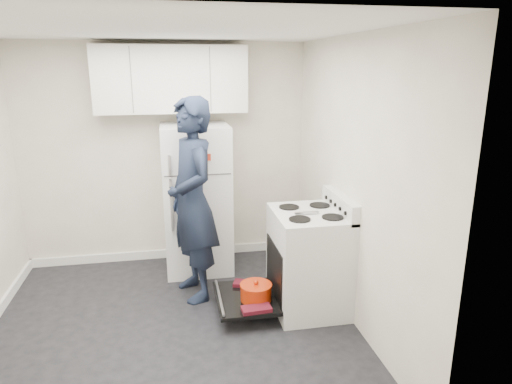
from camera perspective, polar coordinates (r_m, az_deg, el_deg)
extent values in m
cube|color=black|center=(4.27, -10.28, -16.41)|extent=(3.20, 3.20, 0.01)
cube|color=white|center=(3.64, -12.28, 19.26)|extent=(3.20, 3.20, 0.01)
cube|color=beige|center=(5.33, -11.20, 4.52)|extent=(3.20, 0.01, 2.50)
cube|color=beige|center=(2.26, -11.16, -10.80)|extent=(3.20, 0.01, 2.50)
cube|color=beige|center=(4.07, 11.90, 1.10)|extent=(0.01, 3.20, 2.50)
cube|color=white|center=(5.66, -10.57, -7.51)|extent=(3.20, 0.03, 0.10)
cube|color=silver|center=(4.36, 6.57, -8.70)|extent=(0.65, 0.76, 0.92)
cube|color=black|center=(4.37, 5.65, -9.50)|extent=(0.53, 0.60, 0.52)
cube|color=orange|center=(4.44, 9.04, -9.16)|extent=(0.02, 0.56, 0.46)
cylinder|color=black|center=(4.46, 6.22, -11.54)|extent=(0.34, 0.34, 0.02)
cube|color=silver|center=(4.26, 10.46, -1.55)|extent=(0.08, 0.76, 0.18)
cube|color=silver|center=(4.19, 6.77, -2.76)|extent=(0.65, 0.76, 0.03)
cube|color=#B2B2B7|center=(4.12, 6.33, -2.56)|extent=(0.22, 0.03, 0.01)
cube|color=black|center=(4.37, -1.30, -13.13)|extent=(0.55, 0.70, 0.03)
cylinder|color=#B2B2B7|center=(4.33, -4.59, -12.95)|extent=(0.02, 0.66, 0.02)
cylinder|color=#B12708|center=(4.28, 0.00, -12.49)|extent=(0.29, 0.29, 0.13)
cylinder|color=#B12708|center=(4.25, 0.00, -11.59)|extent=(0.30, 0.30, 0.02)
sphere|color=#B12708|center=(4.24, 0.00, -11.25)|extent=(0.04, 0.04, 0.04)
cube|color=maroon|center=(4.13, 0.05, -14.41)|extent=(0.27, 0.15, 0.04)
cube|color=maroon|center=(4.55, -1.14, -11.39)|extent=(0.29, 0.21, 0.04)
cube|color=white|center=(5.10, -7.39, -0.83)|extent=(0.72, 0.70, 1.63)
cube|color=#4C4C4C|center=(4.66, -7.26, 2.11)|extent=(0.68, 0.01, 0.01)
cube|color=#B2B2B7|center=(4.61, -10.77, 3.34)|extent=(0.02, 0.03, 0.20)
cube|color=#B2B2B7|center=(4.72, -10.52, -1.65)|extent=(0.02, 0.03, 0.55)
cylinder|color=black|center=(4.92, -7.74, 8.72)|extent=(0.30, 0.30, 0.07)
cube|color=white|center=(4.69, -7.82, 0.66)|extent=(0.12, 0.01, 0.16)
cube|color=#BB832C|center=(4.63, -9.16, 3.35)|extent=(0.06, 0.01, 0.06)
cube|color=red|center=(4.63, -6.09, 4.34)|extent=(0.07, 0.01, 0.07)
cube|color=silver|center=(5.07, -10.56, 13.69)|extent=(1.60, 0.33, 0.70)
imported|color=black|center=(4.42, -7.98, -1.09)|extent=(0.65, 0.82, 1.98)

